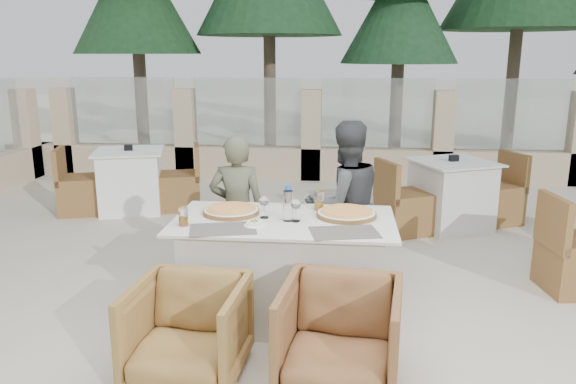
# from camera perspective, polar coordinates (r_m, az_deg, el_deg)

# --- Properties ---
(ground) EXTENTS (80.00, 80.00, 0.00)m
(ground) POSITION_cam_1_polar(r_m,az_deg,el_deg) (4.36, -1.44, -12.46)
(ground) COLOR beige
(ground) RESTS_ON ground
(sand_patch) EXTENTS (30.00, 16.00, 0.01)m
(sand_patch) POSITION_cam_1_polar(r_m,az_deg,el_deg) (17.99, 4.07, 7.73)
(sand_patch) COLOR beige
(sand_patch) RESTS_ON ground
(perimeter_wall_far) EXTENTS (10.00, 0.34, 1.60)m
(perimeter_wall_far) POSITION_cam_1_polar(r_m,az_deg,el_deg) (8.77, 2.40, 6.45)
(perimeter_wall_far) COLOR #C6AE8B
(perimeter_wall_far) RESTS_ON ground
(pine_far_left) EXTENTS (2.42, 2.42, 5.50)m
(pine_far_left) POSITION_cam_1_polar(r_m,az_deg,el_deg) (11.62, -15.19, 17.47)
(pine_far_left) COLOR #1B4120
(pine_far_left) RESTS_ON ground
(pine_centre) EXTENTS (2.20, 2.20, 5.00)m
(pine_centre) POSITION_cam_1_polar(r_m,az_deg,el_deg) (11.14, 11.30, 16.56)
(pine_centre) COLOR #1D4525
(pine_centre) RESTS_ON ground
(dining_table) EXTENTS (1.60, 0.90, 0.77)m
(dining_table) POSITION_cam_1_polar(r_m,az_deg,el_deg) (4.19, -0.41, -7.84)
(dining_table) COLOR beige
(dining_table) RESTS_ON ground
(placemat_near_left) EXTENTS (0.51, 0.40, 0.00)m
(placemat_near_left) POSITION_cam_1_polar(r_m,az_deg,el_deg) (3.86, -6.63, -3.75)
(placemat_near_left) COLOR #5E5851
(placemat_near_left) RESTS_ON dining_table
(placemat_near_right) EXTENTS (0.50, 0.39, 0.00)m
(placemat_near_right) POSITION_cam_1_polar(r_m,az_deg,el_deg) (3.79, 5.75, -4.10)
(placemat_near_right) COLOR #5B574E
(placemat_near_right) RESTS_ON dining_table
(pizza_left) EXTENTS (0.55, 0.55, 0.05)m
(pizza_left) POSITION_cam_1_polar(r_m,az_deg,el_deg) (4.22, -5.79, -1.84)
(pizza_left) COLOR #D95E1D
(pizza_left) RESTS_ON dining_table
(pizza_right) EXTENTS (0.55, 0.55, 0.06)m
(pizza_right) POSITION_cam_1_polar(r_m,az_deg,el_deg) (4.15, 5.96, -2.09)
(pizza_right) COLOR #CE591C
(pizza_right) RESTS_ON dining_table
(water_bottle) EXTENTS (0.08, 0.08, 0.26)m
(water_bottle) POSITION_cam_1_polar(r_m,az_deg,el_deg) (4.00, 0.01, -1.13)
(water_bottle) COLOR #C2DEFF
(water_bottle) RESTS_ON dining_table
(wine_glass_centre) EXTENTS (0.08, 0.08, 0.18)m
(wine_glass_centre) POSITION_cam_1_polar(r_m,az_deg,el_deg) (4.08, -2.42, -1.40)
(wine_glass_centre) COLOR white
(wine_glass_centre) RESTS_ON dining_table
(wine_glass_near) EXTENTS (0.09, 0.09, 0.18)m
(wine_glass_near) POSITION_cam_1_polar(r_m,az_deg,el_deg) (3.99, 0.80, -1.74)
(wine_glass_near) COLOR silver
(wine_glass_near) RESTS_ON dining_table
(beer_glass_left) EXTENTS (0.07, 0.07, 0.13)m
(beer_glass_left) POSITION_cam_1_polar(r_m,az_deg,el_deg) (3.97, -10.58, -2.45)
(beer_glass_left) COLOR #C17B1B
(beer_glass_left) RESTS_ON dining_table
(beer_glass_right) EXTENTS (0.09, 0.09, 0.15)m
(beer_glass_right) POSITION_cam_1_polar(r_m,az_deg,el_deg) (4.30, 3.16, -0.87)
(beer_glass_right) COLOR gold
(beer_glass_right) RESTS_ON dining_table
(olive_dish) EXTENTS (0.12, 0.12, 0.04)m
(olive_dish) POSITION_cam_1_polar(r_m,az_deg,el_deg) (3.91, -3.44, -3.17)
(olive_dish) COLOR white
(olive_dish) RESTS_ON dining_table
(armchair_far_left) EXTENTS (0.72, 0.74, 0.65)m
(armchair_far_left) POSITION_cam_1_polar(r_m,az_deg,el_deg) (4.85, -5.91, -5.61)
(armchair_far_left) COLOR #905D34
(armchair_far_left) RESTS_ON ground
(armchair_far_right) EXTENTS (0.76, 0.77, 0.59)m
(armchair_far_right) POSITION_cam_1_polar(r_m,az_deg,el_deg) (4.89, 3.90, -5.75)
(armchair_far_right) COLOR olive
(armchair_far_right) RESTS_ON ground
(armchair_near_left) EXTENTS (0.71, 0.73, 0.62)m
(armchair_near_left) POSITION_cam_1_polar(r_m,az_deg,el_deg) (3.54, -10.15, -13.73)
(armchair_near_left) COLOR olive
(armchair_near_left) RESTS_ON ground
(armchair_near_right) EXTENTS (0.77, 0.79, 0.64)m
(armchair_near_right) POSITION_cam_1_polar(r_m,az_deg,el_deg) (3.42, 5.27, -14.38)
(armchair_near_right) COLOR brown
(armchair_near_right) RESTS_ON ground
(diner_left) EXTENTS (0.48, 0.32, 1.30)m
(diner_left) POSITION_cam_1_polar(r_m,az_deg,el_deg) (4.74, -5.17, -1.94)
(diner_left) COLOR #52563F
(diner_left) RESTS_ON ground
(diner_right) EXTENTS (0.85, 0.77, 1.41)m
(diner_right) POSITION_cam_1_polar(r_m,az_deg,el_deg) (4.70, 5.79, -1.34)
(diner_right) COLOR #3D4043
(diner_right) RESTS_ON ground
(bg_table_a) EXTENTS (1.80, 1.22, 0.77)m
(bg_table_a) POSITION_cam_1_polar(r_m,az_deg,el_deg) (7.30, -15.69, 1.10)
(bg_table_a) COLOR white
(bg_table_a) RESTS_ON ground
(bg_table_b) EXTENTS (1.83, 1.43, 0.77)m
(bg_table_b) POSITION_cam_1_polar(r_m,az_deg,el_deg) (6.60, 16.24, -0.26)
(bg_table_b) COLOR silver
(bg_table_b) RESTS_ON ground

